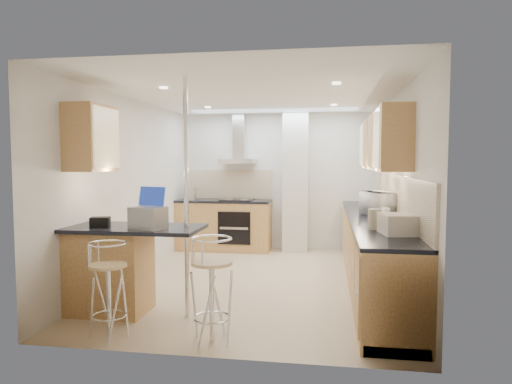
% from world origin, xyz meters
% --- Properties ---
extents(ground, '(4.80, 4.80, 0.00)m').
position_xyz_m(ground, '(0.00, 0.00, 0.00)').
color(ground, beige).
rests_on(ground, ground).
extents(room_shell, '(3.64, 4.84, 2.51)m').
position_xyz_m(room_shell, '(0.32, 0.38, 1.54)').
color(room_shell, silver).
rests_on(room_shell, ground).
extents(right_counter, '(0.63, 4.40, 0.92)m').
position_xyz_m(right_counter, '(1.50, 0.00, 0.46)').
color(right_counter, '#A16540').
rests_on(right_counter, ground).
extents(back_counter, '(1.70, 0.63, 0.92)m').
position_xyz_m(back_counter, '(-0.95, 2.10, 0.46)').
color(back_counter, '#A16540').
rests_on(back_counter, ground).
extents(peninsula, '(1.47, 0.72, 0.94)m').
position_xyz_m(peninsula, '(-1.12, -1.45, 0.48)').
color(peninsula, '#A16540').
rests_on(peninsula, ground).
extents(microwave, '(0.58, 0.67, 0.31)m').
position_xyz_m(microwave, '(1.62, 0.10, 1.07)').
color(microwave, white).
rests_on(microwave, right_counter).
extents(laptop, '(0.38, 0.33, 0.23)m').
position_xyz_m(laptop, '(-0.89, -1.59, 1.05)').
color(laptop, '#919498').
rests_on(laptop, peninsula).
extents(bag, '(0.23, 0.19, 0.11)m').
position_xyz_m(bag, '(-1.44, -1.55, 0.99)').
color(bag, black).
rests_on(bag, peninsula).
extents(bar_stool_near, '(0.38, 0.38, 0.89)m').
position_xyz_m(bar_stool_near, '(-1.08, -2.10, 0.45)').
color(bar_stool_near, tan).
rests_on(bar_stool_near, ground).
extents(bar_stool_end, '(0.55, 0.55, 0.96)m').
position_xyz_m(bar_stool_end, '(-0.11, -2.05, 0.48)').
color(bar_stool_end, tan).
rests_on(bar_stool_end, ground).
extents(jar_a, '(0.13, 0.13, 0.17)m').
position_xyz_m(jar_a, '(1.66, 1.30, 1.01)').
color(jar_a, beige).
rests_on(jar_a, right_counter).
extents(jar_b, '(0.13, 0.13, 0.17)m').
position_xyz_m(jar_b, '(1.60, 0.53, 1.00)').
color(jar_b, beige).
rests_on(jar_b, right_counter).
extents(jar_c, '(0.15, 0.15, 0.21)m').
position_xyz_m(jar_c, '(1.41, -1.11, 1.03)').
color(jar_c, '#B9AF94').
rests_on(jar_c, right_counter).
extents(jar_d, '(0.10, 0.10, 0.15)m').
position_xyz_m(jar_d, '(1.60, -0.42, 1.00)').
color(jar_d, white).
rests_on(jar_d, right_counter).
extents(bread_bin, '(0.35, 0.42, 0.20)m').
position_xyz_m(bread_bin, '(1.59, -1.41, 1.02)').
color(bread_bin, beige).
rests_on(bread_bin, right_counter).
extents(kettle, '(0.16, 0.16, 0.24)m').
position_xyz_m(kettle, '(-1.53, 2.02, 1.04)').
color(kettle, silver).
rests_on(kettle, back_counter).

